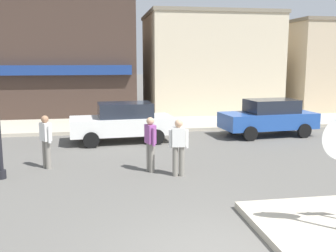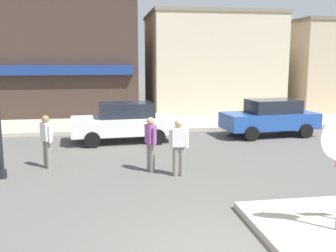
% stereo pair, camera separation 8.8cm
% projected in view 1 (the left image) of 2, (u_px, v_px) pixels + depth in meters
% --- Properties ---
extents(kerb_far, '(80.00, 4.00, 0.15)m').
position_uv_depth(kerb_far, '(141.00, 124.00, 19.50)').
color(kerb_far, '#B7AD99').
rests_on(kerb_far, ground).
extents(parked_car_nearest, '(4.11, 2.09, 1.56)m').
position_uv_depth(parked_car_nearest, '(122.00, 122.00, 15.57)').
color(parked_car_nearest, white).
rests_on(parked_car_nearest, ground).
extents(parked_car_second, '(4.14, 2.16, 1.56)m').
position_uv_depth(parked_car_second, '(269.00, 117.00, 16.85)').
color(parked_car_second, '#234C9E').
rests_on(parked_car_second, ground).
extents(pedestrian_crossing_near, '(0.56, 0.27, 1.61)m').
position_uv_depth(pedestrian_crossing_near, '(179.00, 146.00, 10.96)').
color(pedestrian_crossing_near, gray).
rests_on(pedestrian_crossing_near, ground).
extents(pedestrian_crossing_far, '(0.39, 0.50, 1.61)m').
position_uv_depth(pedestrian_crossing_far, '(46.00, 140.00, 11.75)').
color(pedestrian_crossing_far, gray).
rests_on(pedestrian_crossing_far, ground).
extents(pedestrian_kerb_side, '(0.32, 0.55, 1.61)m').
position_uv_depth(pedestrian_kerb_side, '(150.00, 143.00, 11.39)').
color(pedestrian_kerb_side, gray).
rests_on(pedestrian_kerb_side, ground).
extents(building_corner_shop, '(11.79, 9.37, 7.66)m').
position_uv_depth(building_corner_shop, '(37.00, 50.00, 24.16)').
color(building_corner_shop, '#3D2D26').
rests_on(building_corner_shop, ground).
extents(building_storefront_left_near, '(7.65, 6.11, 5.98)m').
position_uv_depth(building_storefront_left_near, '(208.00, 64.00, 24.33)').
color(building_storefront_left_near, beige).
rests_on(building_storefront_left_near, ground).
extents(building_storefront_left_mid, '(6.38, 6.00, 5.62)m').
position_uv_depth(building_storefront_left_mid, '(327.00, 66.00, 25.53)').
color(building_storefront_left_mid, tan).
rests_on(building_storefront_left_mid, ground).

